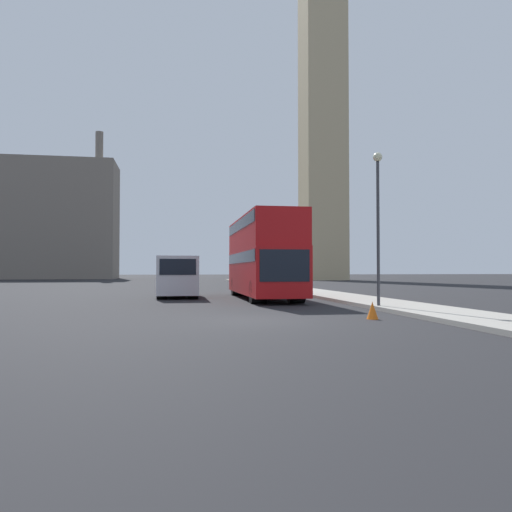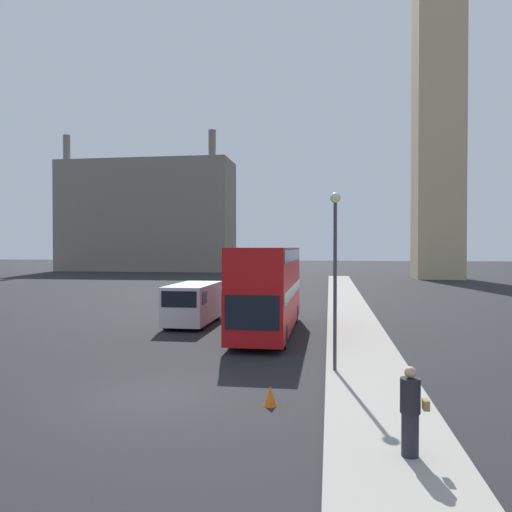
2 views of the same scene
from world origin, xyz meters
The scene contains 9 objects.
ground_plane centered at (0.00, 0.00, 0.00)m, with size 300.00×300.00×0.00m, color black.
sidewalk_strip centered at (6.43, 0.00, 0.07)m, with size 2.86×120.00×0.15m.
clock_tower centered at (19.87, 58.22, 34.58)m, with size 6.71×6.88×67.43m.
building_block_distant centered at (-28.47, 75.07, 10.11)m, with size 31.68×10.48×24.61m.
red_double_decker_bus centered at (2.08, 10.98, 2.40)m, with size 2.53×10.52×4.31m.
white_van centered at (-2.41, 13.18, 1.23)m, with size 2.20×5.44×2.27m.
pedestrian centered at (6.72, -3.50, 1.05)m, with size 0.56×0.40×1.80m.
street_lamp centered at (5.30, 3.34, 4.08)m, with size 0.36×0.36×6.03m.
traffic_cone centered at (3.53, -0.33, 0.28)m, with size 0.36×0.36×0.55m.
Camera 2 is at (5.12, -13.72, 4.32)m, focal length 35.00 mm.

